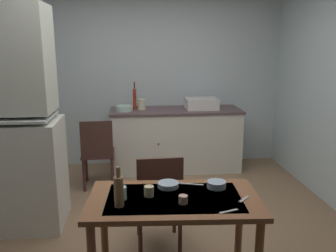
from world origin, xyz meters
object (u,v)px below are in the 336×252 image
at_px(chair_far_side, 159,199).
at_px(dining_table, 174,211).
at_px(mug_dark, 183,200).
at_px(sink_basin, 202,103).
at_px(mixing_bowl_counter, 124,108).
at_px(glass_bottle, 119,190).
at_px(hutch_cabinet, 5,128).
at_px(hand_pump, 135,97).
at_px(chair_by_counter, 98,152).
at_px(serving_bowl_wide, 216,184).

bearing_deg(chair_far_side, dining_table, -83.19).
bearing_deg(mug_dark, sink_basin, 76.55).
distance_m(mixing_bowl_counter, glass_bottle, 2.60).
bearing_deg(mixing_bowl_counter, glass_bottle, -89.49).
bearing_deg(hutch_cabinet, dining_table, -36.84).
distance_m(hand_pump, glass_bottle, 2.70).
bearing_deg(chair_by_counter, mixing_bowl_counter, 58.64).
xyz_separation_m(hutch_cabinet, hand_pump, (1.22, 1.50, 0.05)).
bearing_deg(glass_bottle, sink_basin, 68.27).
relative_size(dining_table, chair_by_counter, 1.39).
bearing_deg(chair_by_counter, glass_bottle, -80.41).
height_order(serving_bowl_wide, glass_bottle, glass_bottle).
bearing_deg(glass_bottle, serving_bowl_wide, 18.68).
distance_m(hutch_cabinet, mug_dark, 1.95).
height_order(mixing_bowl_counter, chair_by_counter, mixing_bowl_counter).
xyz_separation_m(chair_far_side, serving_bowl_wide, (0.40, -0.41, 0.28)).
height_order(chair_far_side, chair_by_counter, chair_by_counter).
xyz_separation_m(hand_pump, chair_far_side, (0.18, -2.04, -0.58)).
relative_size(hand_pump, chair_by_counter, 0.44).
height_order(sink_basin, serving_bowl_wide, sink_basin).
relative_size(hutch_cabinet, hand_pump, 5.41).
bearing_deg(sink_basin, chair_by_counter, -157.40).
bearing_deg(mug_dark, hutch_cabinet, 141.72).
xyz_separation_m(hutch_cabinet, chair_by_counter, (0.75, 0.87, -0.52)).
bearing_deg(dining_table, glass_bottle, -165.64).
bearing_deg(sink_basin, hand_pump, 177.23).
height_order(chair_far_side, serving_bowl_wide, chair_far_side).
xyz_separation_m(mixing_bowl_counter, dining_table, (0.39, -2.50, -0.28)).
bearing_deg(chair_by_counter, dining_table, -69.90).
height_order(hand_pump, serving_bowl_wide, hand_pump).
relative_size(mixing_bowl_counter, dining_table, 0.19).
distance_m(hand_pump, dining_table, 2.64).
xyz_separation_m(sink_basin, mixing_bowl_counter, (-1.08, -0.05, -0.04)).
bearing_deg(glass_bottle, hand_pump, 87.43).
relative_size(sink_basin, mug_dark, 7.14).
bearing_deg(serving_bowl_wide, glass_bottle, -161.32).
relative_size(dining_table, serving_bowl_wide, 8.67).
height_order(sink_basin, chair_by_counter, sink_basin).
xyz_separation_m(sink_basin, dining_table, (-0.68, -2.55, -0.33)).
relative_size(hutch_cabinet, mixing_bowl_counter, 9.15).
distance_m(hutch_cabinet, glass_bottle, 1.63).
bearing_deg(mug_dark, hand_pump, 96.36).
bearing_deg(hutch_cabinet, chair_far_side, -21.24).
distance_m(sink_basin, glass_bottle, 2.85).
bearing_deg(mixing_bowl_counter, chair_by_counter, -121.36).
bearing_deg(sink_basin, mug_dark, -103.45).
xyz_separation_m(serving_bowl_wide, mug_dark, (-0.28, -0.24, 0.00)).
bearing_deg(hutch_cabinet, chair_by_counter, 49.24).
relative_size(dining_table, glass_bottle, 4.50).
height_order(sink_basin, dining_table, sink_basin).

